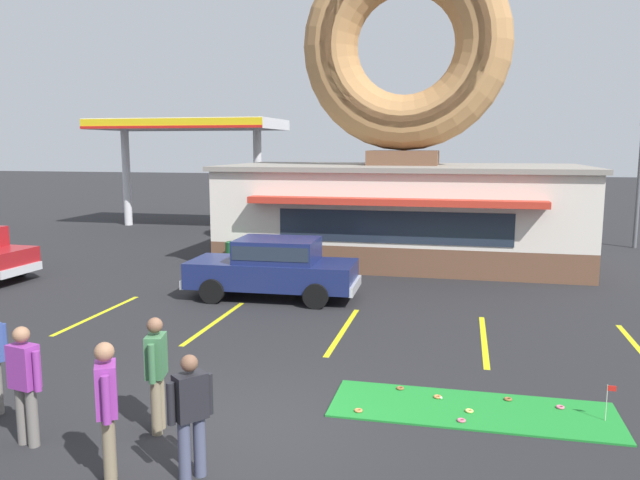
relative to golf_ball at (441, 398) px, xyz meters
name	(u,v)px	position (x,y,z in m)	size (l,w,h in m)	color
ground_plane	(245,428)	(-2.72, -1.60, -0.05)	(160.00, 160.00, 0.00)	#232326
donut_shop_building	(403,154)	(-1.83, 12.35, 3.69)	(12.30, 6.75, 10.96)	brown
putting_mat	(472,410)	(0.47, -0.27, -0.04)	(4.31, 1.45, 0.03)	#1E842D
mini_donut_near_left	(358,410)	(-1.21, -0.76, 0.00)	(0.13, 0.13, 0.04)	#D17F47
mini_donut_near_right	(508,399)	(1.04, 0.20, 0.00)	(0.13, 0.13, 0.04)	brown
mini_donut_mid_left	(400,388)	(-0.68, 0.27, 0.00)	(0.13, 0.13, 0.04)	brown
mini_donut_mid_centre	(469,411)	(0.43, -0.40, 0.00)	(0.13, 0.13, 0.04)	#E5C666
mini_donut_mid_right	(560,407)	(1.80, 0.06, 0.00)	(0.13, 0.13, 0.04)	#D8667F
mini_donut_far_left	(437,397)	(-0.06, 0.04, 0.00)	(0.13, 0.13, 0.04)	#D17F47
mini_donut_far_centre	(461,420)	(0.32, -0.76, 0.00)	(0.13, 0.13, 0.04)	#D8667F
golf_ball	(441,398)	(0.00, 0.00, 0.00)	(0.04, 0.04, 0.04)	white
putting_flag_pin	(610,394)	(2.41, -0.26, 0.39)	(0.13, 0.01, 0.55)	silver
car_navy	(274,266)	(-4.59, 5.95, 0.82)	(4.61, 2.08, 1.60)	navy
pedestrian_blue_sweater_man	(191,411)	(-2.88, -3.04, 0.81)	(0.43, 0.48, 1.57)	#474C66
pedestrian_hooded_kid	(25,380)	(-5.41, -2.74, 0.87)	(0.58, 0.32, 1.66)	slate
pedestrian_leather_jacket_man	(107,405)	(-3.81, -3.34, 0.93)	(0.40, 0.53, 1.75)	#7F7056
pedestrian_beanie_man	(157,369)	(-3.88, -1.97, 0.87)	(0.32, 0.58, 1.66)	#7F7056
trash_bin	(234,256)	(-6.87, 9.01, 0.45)	(0.57, 0.57, 0.97)	#1E662D
gas_station_canopy	(189,129)	(-12.95, 19.13, 4.81)	(9.00, 4.46, 5.30)	silver
parking_stripe_far_left	(99,314)	(-8.24, 3.40, -0.05)	(0.12, 3.60, 0.01)	yellow
parking_stripe_left	(215,322)	(-5.24, 3.40, -0.05)	(0.12, 3.60, 0.01)	yellow
parking_stripe_mid_left	(343,331)	(-2.24, 3.40, -0.05)	(0.12, 3.60, 0.01)	yellow
parking_stripe_centre	(484,340)	(0.76, 3.40, -0.05)	(0.12, 3.60, 0.01)	yellow
parking_stripe_mid_right	(640,350)	(3.76, 3.40, -0.05)	(0.12, 3.60, 0.01)	yellow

